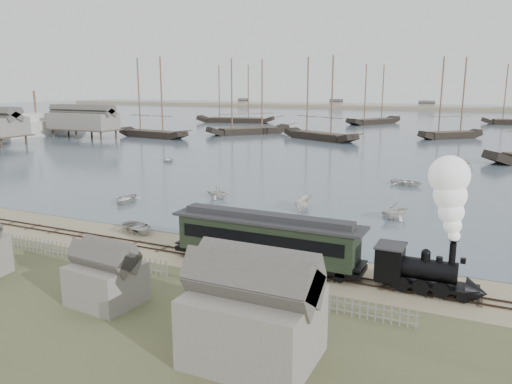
% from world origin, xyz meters
% --- Properties ---
extents(ground, '(600.00, 600.00, 0.00)m').
position_xyz_m(ground, '(0.00, 0.00, 0.00)').
color(ground, tan).
rests_on(ground, ground).
extents(harbor_water, '(600.00, 336.00, 0.06)m').
position_xyz_m(harbor_water, '(0.00, 170.00, 0.03)').
color(harbor_water, '#475665').
rests_on(harbor_water, ground).
extents(rail_track, '(120.00, 1.80, 0.16)m').
position_xyz_m(rail_track, '(0.00, -2.00, 0.04)').
color(rail_track, '#32231B').
rests_on(rail_track, ground).
extents(picket_fence_west, '(19.00, 0.10, 1.20)m').
position_xyz_m(picket_fence_west, '(-6.50, -7.00, 0.00)').
color(picket_fence_west, gray).
rests_on(picket_fence_west, ground).
extents(picket_fence_east, '(15.00, 0.10, 1.20)m').
position_xyz_m(picket_fence_east, '(12.50, -7.50, 0.00)').
color(picket_fence_east, gray).
rests_on(picket_fence_east, ground).
extents(shed_mid, '(4.00, 3.50, 3.60)m').
position_xyz_m(shed_mid, '(2.00, -12.00, 0.00)').
color(shed_mid, gray).
rests_on(shed_mid, ground).
extents(shed_right, '(6.00, 5.00, 5.10)m').
position_xyz_m(shed_right, '(13.00, -14.00, 0.00)').
color(shed_right, gray).
rests_on(shed_right, ground).
extents(far_spit, '(500.00, 20.00, 1.80)m').
position_xyz_m(far_spit, '(0.00, 250.00, 0.00)').
color(far_spit, tan).
rests_on(far_spit, ground).
extents(locomotive, '(6.95, 2.60, 8.67)m').
position_xyz_m(locomotive, '(20.44, -2.00, 4.01)').
color(locomotive, black).
rests_on(locomotive, ground).
extents(passenger_coach, '(14.58, 2.81, 3.54)m').
position_xyz_m(passenger_coach, '(8.34, -2.00, 2.23)').
color(passenger_coach, black).
rests_on(passenger_coach, ground).
extents(beached_dinghy, '(4.55, 5.15, 0.88)m').
position_xyz_m(beached_dinghy, '(-5.94, 1.01, 0.44)').
color(beached_dinghy, silver).
rests_on(beached_dinghy, ground).
extents(rowboat_0, '(4.65, 3.87, 0.83)m').
position_xyz_m(rowboat_0, '(-14.63, 9.79, 0.48)').
color(rowboat_0, silver).
rests_on(rowboat_0, harbor_water).
extents(rowboat_1, '(2.68, 3.05, 1.53)m').
position_xyz_m(rowboat_1, '(-6.00, 16.00, 0.82)').
color(rowboat_1, silver).
rests_on(rowboat_1, harbor_water).
extents(rowboat_2, '(3.64, 1.49, 1.39)m').
position_xyz_m(rowboat_2, '(4.99, 15.20, 0.75)').
color(rowboat_2, silver).
rests_on(rowboat_2, harbor_water).
extents(rowboat_3, '(3.68, 4.64, 0.86)m').
position_xyz_m(rowboat_3, '(12.99, 33.55, 0.49)').
color(rowboat_3, silver).
rests_on(rowboat_3, harbor_water).
extents(rowboat_4, '(4.43, 4.35, 1.77)m').
position_xyz_m(rowboat_4, '(14.59, 15.57, 0.94)').
color(rowboat_4, silver).
rests_on(rowboat_4, harbor_water).
extents(rowboat_6, '(4.00, 4.09, 0.69)m').
position_xyz_m(rowboat_6, '(-28.18, 37.49, 0.41)').
color(rowboat_6, silver).
rests_on(rowboat_6, harbor_water).
extents(rowboat_7, '(3.34, 2.92, 1.69)m').
position_xyz_m(rowboat_7, '(19.40, 51.24, 0.91)').
color(rowboat_7, silver).
rests_on(rowboat_7, harbor_water).
extents(schooner_0, '(20.84, 7.53, 20.00)m').
position_xyz_m(schooner_0, '(-55.12, 69.39, 10.06)').
color(schooner_0, black).
rests_on(schooner_0, harbor_water).
extents(schooner_1, '(18.68, 21.48, 20.00)m').
position_xyz_m(schooner_1, '(-36.99, 87.82, 10.06)').
color(schooner_1, black).
rests_on(schooner_1, harbor_water).
extents(schooner_2, '(21.55, 14.38, 20.00)m').
position_xyz_m(schooner_2, '(-15.15, 82.53, 10.06)').
color(schooner_2, black).
rests_on(schooner_2, harbor_water).
extents(schooner_3, '(15.05, 14.50, 20.00)m').
position_xyz_m(schooner_3, '(13.49, 98.97, 10.06)').
color(schooner_3, black).
rests_on(schooner_3, harbor_water).
extents(schooner_6, '(28.09, 12.17, 20.00)m').
position_xyz_m(schooner_6, '(-59.55, 123.23, 10.06)').
color(schooner_6, black).
rests_on(schooner_6, harbor_water).
extents(schooner_7, '(15.50, 22.71, 20.00)m').
position_xyz_m(schooner_7, '(-14.01, 137.97, 10.06)').
color(schooner_7, black).
rests_on(schooner_7, harbor_water).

